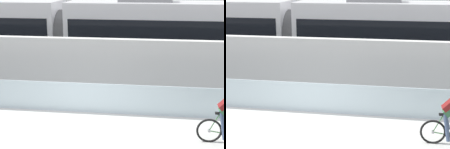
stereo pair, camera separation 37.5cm
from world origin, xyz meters
The scene contains 7 objects.
ground_plane centered at (0.00, 0.00, 0.00)m, with size 200.00×200.00×0.00m, color slate.
bike_path_deck centered at (0.00, 0.00, 0.01)m, with size 32.00×3.20×0.01m, color silver.
glass_parapet centered at (0.00, 1.85, 0.52)m, with size 32.00×0.05×1.05m, color silver.
concrete_barrier_wall centered at (0.00, 3.65, 1.14)m, with size 32.00×0.36×2.29m, color silver.
tram_rail_near centered at (0.00, 6.13, 0.00)m, with size 32.00×0.08×0.01m, color #595654.
tram_rail_far centered at (0.00, 7.57, 0.00)m, with size 32.00×0.08×0.01m, color #595654.
tram centered at (-2.00, 6.85, 1.89)m, with size 22.56×2.54×3.81m.
Camera 2 is at (2.90, -9.60, 4.62)m, focal length 57.64 mm.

